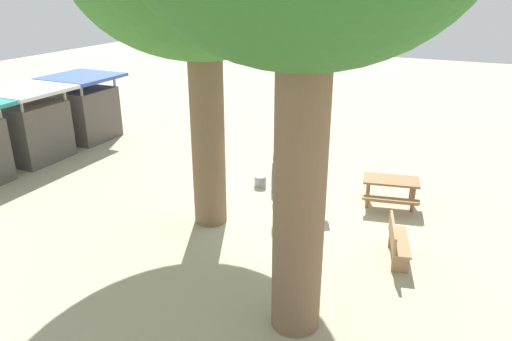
{
  "coord_description": "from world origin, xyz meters",
  "views": [
    {
      "loc": [
        -11.33,
        -4.21,
        5.88
      ],
      "look_at": [
        0.33,
        1.11,
        0.8
      ],
      "focal_mm": 33.65,
      "sensor_mm": 36.0,
      "label": 1
    }
  ],
  "objects_px": {
    "market_stall_white": "(32,128)",
    "elephant": "(292,168)",
    "wooden_bench": "(397,240)",
    "market_stall_blue": "(86,111)",
    "feed_bucket": "(260,181)",
    "picnic_table_near": "(391,186)",
    "person_handler": "(312,143)"
  },
  "relations": [
    {
      "from": "elephant",
      "to": "market_stall_blue",
      "type": "xyz_separation_m",
      "value": [
        2.07,
        9.39,
        0.13
      ]
    },
    {
      "from": "elephant",
      "to": "feed_bucket",
      "type": "xyz_separation_m",
      "value": [
        0.57,
        1.22,
        -0.84
      ]
    },
    {
      "from": "person_handler",
      "to": "feed_bucket",
      "type": "bearing_deg",
      "value": -29.47
    },
    {
      "from": "market_stall_blue",
      "to": "person_handler",
      "type": "bearing_deg",
      "value": -87.46
    },
    {
      "from": "wooden_bench",
      "to": "person_handler",
      "type": "bearing_deg",
      "value": -155.51
    },
    {
      "from": "wooden_bench",
      "to": "market_stall_blue",
      "type": "relative_size",
      "value": 0.58
    },
    {
      "from": "elephant",
      "to": "wooden_bench",
      "type": "xyz_separation_m",
      "value": [
        -1.95,
        -3.26,
        -0.53
      ]
    },
    {
      "from": "market_stall_white",
      "to": "person_handler",
      "type": "bearing_deg",
      "value": -71.87
    },
    {
      "from": "elephant",
      "to": "feed_bucket",
      "type": "height_order",
      "value": "elephant"
    },
    {
      "from": "wooden_bench",
      "to": "feed_bucket",
      "type": "xyz_separation_m",
      "value": [
        2.53,
        4.48,
        -0.31
      ]
    },
    {
      "from": "wooden_bench",
      "to": "feed_bucket",
      "type": "height_order",
      "value": "wooden_bench"
    },
    {
      "from": "person_handler",
      "to": "market_stall_white",
      "type": "xyz_separation_m",
      "value": [
        -3.01,
        9.19,
        0.19
      ]
    },
    {
      "from": "wooden_bench",
      "to": "feed_bucket",
      "type": "bearing_deg",
      "value": -132.93
    },
    {
      "from": "person_handler",
      "to": "feed_bucket",
      "type": "xyz_separation_m",
      "value": [
        -1.91,
        1.02,
        -0.79
      ]
    },
    {
      "from": "feed_bucket",
      "to": "wooden_bench",
      "type": "bearing_deg",
      "value": -119.44
    },
    {
      "from": "elephant",
      "to": "person_handler",
      "type": "bearing_deg",
      "value": 145.97
    },
    {
      "from": "picnic_table_near",
      "to": "feed_bucket",
      "type": "distance_m",
      "value": 3.87
    },
    {
      "from": "picnic_table_near",
      "to": "elephant",
      "type": "bearing_deg",
      "value": -173.05
    },
    {
      "from": "picnic_table_near",
      "to": "market_stall_blue",
      "type": "relative_size",
      "value": 0.7
    },
    {
      "from": "elephant",
      "to": "picnic_table_near",
      "type": "relative_size",
      "value": 1.22
    },
    {
      "from": "market_stall_blue",
      "to": "feed_bucket",
      "type": "bearing_deg",
      "value": -100.39
    },
    {
      "from": "wooden_bench",
      "to": "market_stall_white",
      "type": "bearing_deg",
      "value": -109.91
    },
    {
      "from": "person_handler",
      "to": "picnic_table_near",
      "type": "distance_m",
      "value": 3.28
    },
    {
      "from": "elephant",
      "to": "market_stall_white",
      "type": "relative_size",
      "value": 0.85
    },
    {
      "from": "picnic_table_near",
      "to": "market_stall_white",
      "type": "xyz_separation_m",
      "value": [
        -1.39,
        12.01,
        0.55
      ]
    },
    {
      "from": "elephant",
      "to": "market_stall_white",
      "type": "bearing_deg",
      "value": -125.51
    },
    {
      "from": "market_stall_white",
      "to": "elephant",
      "type": "bearing_deg",
      "value": -86.77
    },
    {
      "from": "wooden_bench",
      "to": "elephant",
      "type": "bearing_deg",
      "value": -134.46
    },
    {
      "from": "picnic_table_near",
      "to": "feed_bucket",
      "type": "height_order",
      "value": "picnic_table_near"
    },
    {
      "from": "person_handler",
      "to": "wooden_bench",
      "type": "height_order",
      "value": "person_handler"
    },
    {
      "from": "person_handler",
      "to": "elephant",
      "type": "bearing_deg",
      "value": 3.29
    },
    {
      "from": "wooden_bench",
      "to": "picnic_table_near",
      "type": "distance_m",
      "value": 2.89
    }
  ]
}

